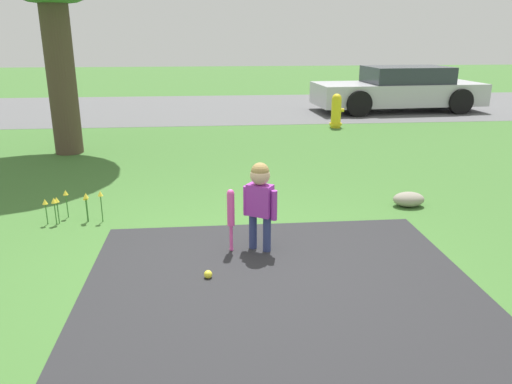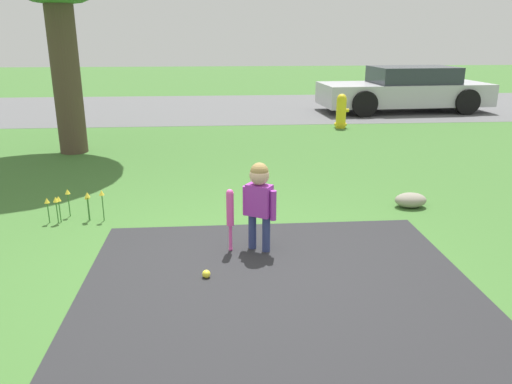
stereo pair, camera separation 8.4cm
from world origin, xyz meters
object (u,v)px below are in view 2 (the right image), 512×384
object	(u,v)px
baseball_bat	(230,211)
sports_ball	(206,274)
child	(259,194)
fire_hydrant	(341,111)
parked_car	(406,90)

from	to	relation	value
baseball_bat	sports_ball	xyz separation A→B (m)	(-0.23, -0.57, -0.38)
child	fire_hydrant	bearing A→B (deg)	103.34
baseball_bat	sports_ball	distance (m)	0.72
sports_ball	fire_hydrant	distance (m)	7.77
baseball_bat	parked_car	distance (m)	10.38
baseball_bat	fire_hydrant	world-z (taller)	fire_hydrant
baseball_bat	fire_hydrant	size ratio (longest dim) A/B	0.83
parked_car	fire_hydrant	bearing A→B (deg)	41.75
baseball_bat	fire_hydrant	xyz separation A→B (m)	(2.73, 6.61, -0.04)
child	baseball_bat	xyz separation A→B (m)	(-0.28, -0.00, -0.17)
child	parked_car	world-z (taller)	parked_car
baseball_bat	sports_ball	world-z (taller)	baseball_bat
baseball_bat	child	bearing A→B (deg)	0.13
fire_hydrant	parked_car	world-z (taller)	parked_car
fire_hydrant	parked_car	xyz separation A→B (m)	(2.40, 2.42, 0.21)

